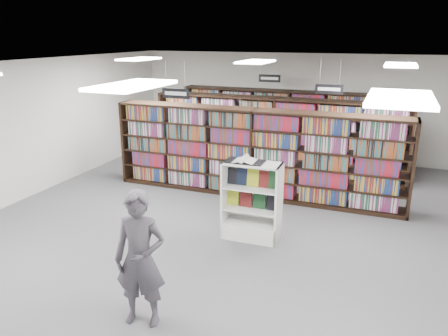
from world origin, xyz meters
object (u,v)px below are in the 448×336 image
(endcap_display, at_px, (252,213))
(open_book, at_px, (245,160))
(shopper, at_px, (140,259))
(bookshelf_row_near, at_px, (254,153))

(endcap_display, bearing_deg, open_book, -167.87)
(open_book, xyz_separation_m, shopper, (-0.43, -2.97, -0.59))
(bookshelf_row_near, relative_size, endcap_display, 4.66)
(endcap_display, distance_m, open_book, 1.05)
(bookshelf_row_near, xyz_separation_m, open_book, (0.51, -2.22, 0.48))
(endcap_display, relative_size, shopper, 0.80)
(shopper, bearing_deg, open_book, 69.74)
(bookshelf_row_near, bearing_deg, open_book, -77.13)
(bookshelf_row_near, distance_m, endcap_display, 2.34)
(endcap_display, height_order, shopper, shopper)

